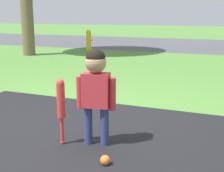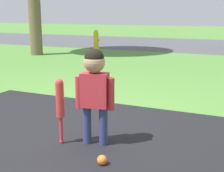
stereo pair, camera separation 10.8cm
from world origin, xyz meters
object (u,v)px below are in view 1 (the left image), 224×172
sports_ball (105,160)px  fire_hydrant (89,41)px  baseball_bat (61,103)px  child (96,84)px

sports_ball → fire_hydrant: bearing=117.4°
baseball_bat → fire_hydrant: bearing=114.5°
sports_ball → fire_hydrant: 8.19m
baseball_bat → child: bearing=21.8°
sports_ball → fire_hydrant: (-3.77, 7.27, 0.31)m
baseball_bat → fire_hydrant: 7.73m
child → baseball_bat: size_ratio=1.44×
child → sports_ball: child is taller
sports_ball → fire_hydrant: size_ratio=0.12×
sports_ball → baseball_bat: bearing=157.0°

